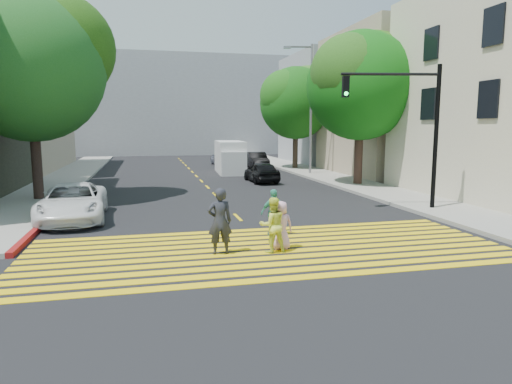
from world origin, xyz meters
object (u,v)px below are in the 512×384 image
object	(u,v)px
traffic_signal	(410,117)
dark_car_near	(262,172)
tree_right_far	(297,99)
pedestrian_man	(220,221)
tree_right_near	(361,80)
dark_car_parked	(257,160)
white_van	(230,158)
tree_left	(32,60)
silver_car	(223,158)
white_sedan	(73,202)
pedestrian_woman	(272,225)
pedestrian_extra	(274,212)
pedestrian_child	(281,225)

from	to	relation	value
traffic_signal	dark_car_near	bearing A→B (deg)	118.55
tree_right_far	pedestrian_man	size ratio (longest dim) A/B	4.53
tree_right_near	dark_car_parked	distance (m)	13.76
pedestrian_man	white_van	world-z (taller)	white_van
tree_left	silver_car	distance (m)	21.75
tree_right_far	traffic_signal	bearing A→B (deg)	-94.28
pedestrian_man	white_sedan	distance (m)	7.31
traffic_signal	white_van	bearing A→B (deg)	115.51
pedestrian_woman	white_van	distance (m)	21.63
pedestrian_woman	traffic_signal	size ratio (longest dim) A/B	0.26
pedestrian_woman	white_van	size ratio (longest dim) A/B	0.30
pedestrian_woman	traffic_signal	xyz separation A→B (m)	(6.96, 4.66, 3.03)
tree_right_near	white_sedan	world-z (taller)	tree_right_near
dark_car_parked	tree_right_far	bearing A→B (deg)	-27.47
pedestrian_man	pedestrian_extra	bearing A→B (deg)	-139.74
dark_car_parked	traffic_signal	world-z (taller)	traffic_signal
tree_left	white_sedan	distance (m)	7.81
tree_right_near	traffic_signal	bearing A→B (deg)	-102.13
tree_right_near	pedestrian_woman	xyz separation A→B (m)	(-8.65, -12.51, -5.26)
tree_right_near	pedestrian_extra	xyz separation A→B (m)	(-8.07, -10.63, -5.28)
tree_right_near	silver_car	xyz separation A→B (m)	(-5.36, 15.90, -5.39)
tree_right_near	pedestrian_child	world-z (taller)	tree_right_near
pedestrian_woman	pedestrian_child	xyz separation A→B (m)	(0.31, 0.22, -0.07)
pedestrian_child	tree_right_near	bearing A→B (deg)	-123.10
tree_right_far	traffic_signal	world-z (taller)	tree_right_far
tree_left	white_sedan	bearing A→B (deg)	-66.68
pedestrian_child	white_sedan	size ratio (longest dim) A/B	0.28
pedestrian_man	traffic_signal	size ratio (longest dim) A/B	0.31
pedestrian_woman	pedestrian_child	bearing A→B (deg)	-146.86
tree_right_far	white_sedan	size ratio (longest dim) A/B	1.69
pedestrian_extra	pedestrian_woman	bearing A→B (deg)	69.77
pedestrian_child	silver_car	size ratio (longest dim) A/B	0.31
pedestrian_child	pedestrian_extra	distance (m)	1.67
tree_right_near	pedestrian_man	distance (m)	16.74
tree_right_near	traffic_signal	size ratio (longest dim) A/B	1.52
pedestrian_child	silver_car	xyz separation A→B (m)	(2.97, 28.18, -0.05)
tree_right_far	pedestrian_man	xyz separation A→B (m)	(-9.77, -22.99, -4.65)
pedestrian_man	dark_car_near	bearing A→B (deg)	-108.42
tree_left	white_van	size ratio (longest dim) A/B	1.86
tree_right_far	dark_car_parked	size ratio (longest dim) A/B	2.05
dark_car_near	white_van	bearing A→B (deg)	-83.59
pedestrian_man	dark_car_near	world-z (taller)	pedestrian_man
pedestrian_extra	silver_car	xyz separation A→B (m)	(2.71, 26.53, -0.11)
pedestrian_woman	traffic_signal	distance (m)	8.91
tree_right_far	silver_car	xyz separation A→B (m)	(-5.06, 5.27, -4.92)
tree_right_near	traffic_signal	world-z (taller)	tree_right_near
tree_right_near	dark_car_parked	size ratio (longest dim) A/B	2.22
tree_left	white_sedan	size ratio (longest dim) A/B	1.93
tree_right_far	pedestrian_man	bearing A→B (deg)	-113.03
dark_car_near	dark_car_parked	distance (m)	9.49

